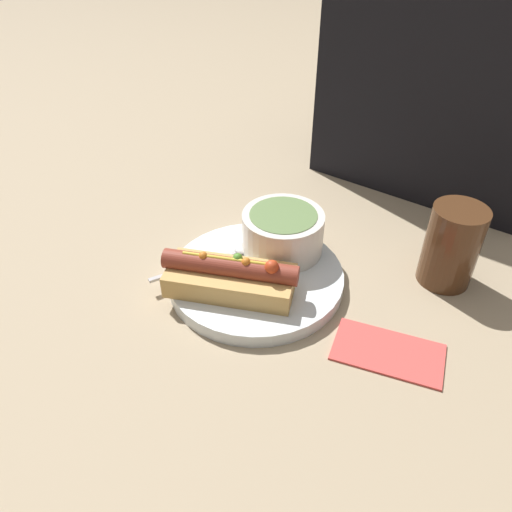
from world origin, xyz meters
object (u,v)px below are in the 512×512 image
(spoon, at_px, (233,253))
(soup_bowl, at_px, (285,232))
(seated_diner, at_px, (453,40))
(hot_dog, at_px, (231,276))
(drinking_glass, at_px, (452,246))

(spoon, bearing_deg, soup_bowl, -20.71)
(seated_diner, bearing_deg, soup_bowl, -101.52)
(hot_dog, height_order, drinking_glass, drinking_glass)
(hot_dog, xyz_separation_m, drinking_glass, (0.21, 0.21, 0.02))
(soup_bowl, height_order, drinking_glass, drinking_glass)
(hot_dog, relative_size, seated_diner, 0.31)
(soup_bowl, xyz_separation_m, spoon, (-0.05, -0.05, -0.03))
(hot_dog, relative_size, drinking_glass, 1.55)
(spoon, bearing_deg, drinking_glass, -34.46)
(spoon, height_order, seated_diner, seated_diner)
(drinking_glass, relative_size, seated_diner, 0.20)
(spoon, bearing_deg, hot_dog, -117.84)
(spoon, height_order, drinking_glass, drinking_glass)
(soup_bowl, xyz_separation_m, seated_diner, (0.07, 0.35, 0.19))
(hot_dog, relative_size, spoon, 1.14)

